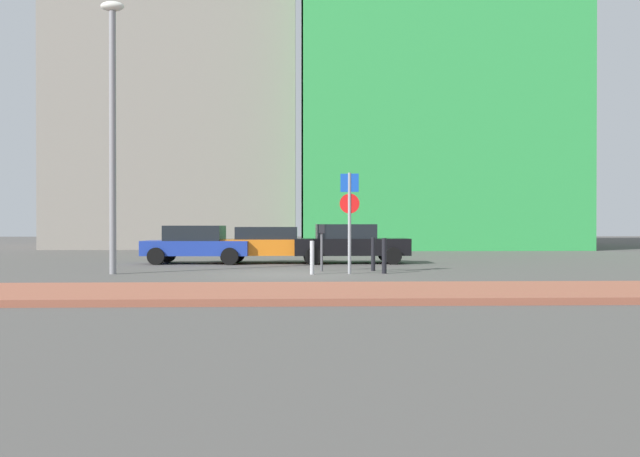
% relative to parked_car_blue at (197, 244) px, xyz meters
% --- Properties ---
extents(ground_plane, '(120.00, 120.00, 0.00)m').
position_rel_parked_car_blue_xyz_m(ground_plane, '(3.54, -5.53, -0.76)').
color(ground_plane, '#4C4947').
extents(sidewalk_brick, '(40.00, 3.55, 0.14)m').
position_rel_parked_car_blue_xyz_m(sidewalk_brick, '(3.54, -11.43, -0.69)').
color(sidewalk_brick, '#93513D').
rests_on(sidewalk_brick, ground).
extents(parked_car_blue, '(4.10, 2.07, 1.45)m').
position_rel_parked_car_blue_xyz_m(parked_car_blue, '(0.00, 0.00, 0.00)').
color(parked_car_blue, '#1E389E').
rests_on(parked_car_blue, ground).
extents(parked_car_orange, '(4.53, 2.06, 1.39)m').
position_rel_parked_car_blue_xyz_m(parked_car_orange, '(2.79, 0.22, -0.01)').
color(parked_car_orange, orange).
rests_on(parked_car_orange, ground).
extents(parked_car_black, '(4.39, 1.97, 1.50)m').
position_rel_parked_car_blue_xyz_m(parked_car_black, '(5.83, -0.03, 0.02)').
color(parked_car_black, black).
rests_on(parked_car_black, ground).
extents(parking_sign_post, '(0.60, 0.13, 3.06)m').
position_rel_parked_car_blue_xyz_m(parking_sign_post, '(5.40, -5.36, 1.17)').
color(parking_sign_post, gray).
rests_on(parking_sign_post, ground).
extents(parking_meter, '(0.18, 0.14, 1.50)m').
position_rel_parked_car_blue_xyz_m(parking_meter, '(4.60, -4.19, 0.21)').
color(parking_meter, '#4C4C51').
rests_on(parking_meter, ground).
extents(street_lamp, '(0.70, 0.36, 8.19)m').
position_rel_parked_car_blue_xyz_m(street_lamp, '(-1.73, -5.19, 3.98)').
color(street_lamp, gray).
rests_on(street_lamp, ground).
extents(traffic_bollard_near, '(0.13, 0.13, 1.08)m').
position_rel_parked_car_blue_xyz_m(traffic_bollard_near, '(6.25, -4.15, -0.22)').
color(traffic_bollard_near, black).
rests_on(traffic_bollard_near, ground).
extents(traffic_bollard_mid, '(0.14, 0.14, 1.08)m').
position_rel_parked_car_blue_xyz_m(traffic_bollard_mid, '(6.46, -5.27, -0.22)').
color(traffic_bollard_mid, black).
rests_on(traffic_bollard_mid, ground).
extents(traffic_bollard_far, '(0.13, 0.13, 1.00)m').
position_rel_parked_car_blue_xyz_m(traffic_bollard_far, '(4.26, -5.54, -0.26)').
color(traffic_bollard_far, '#B7B7BC').
rests_on(traffic_bollard_far, ground).
extents(building_colorful_midrise, '(16.38, 15.97, 24.35)m').
position_rel_parked_car_blue_xyz_m(building_colorful_midrise, '(12.39, 19.06, 11.42)').
color(building_colorful_midrise, green).
rests_on(building_colorful_midrise, ground).
extents(building_under_construction, '(14.94, 12.89, 23.55)m').
position_rel_parked_car_blue_xyz_m(building_under_construction, '(-3.73, 19.82, 11.02)').
color(building_under_construction, gray).
rests_on(building_under_construction, ground).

